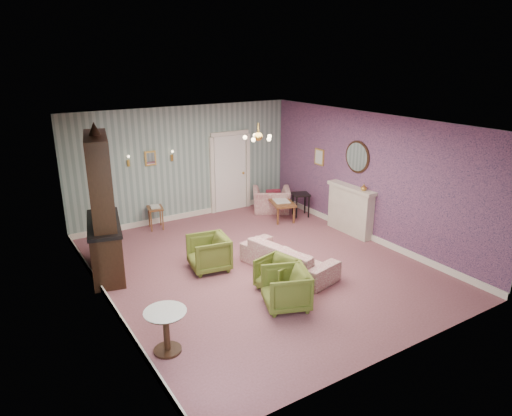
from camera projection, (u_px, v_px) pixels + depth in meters
floor at (258, 266)px, 9.39m from camera, size 7.00×7.00×0.00m
ceiling at (258, 123)px, 8.46m from camera, size 7.00×7.00×0.00m
wall_back at (185, 164)px, 11.73m from camera, size 6.00×0.00×6.00m
wall_front at (400, 264)px, 6.12m from camera, size 6.00×0.00×6.00m
wall_left at (101, 228)px, 7.41m from camera, size 0.00×7.00×7.00m
wall_right at (370, 177)px, 10.44m from camera, size 0.00×7.00×7.00m
wall_right_floral at (369, 177)px, 10.43m from camera, size 0.00×7.00×7.00m
door at (230, 171)px, 12.47m from camera, size 1.12×0.12×2.16m
olive_chair_a at (286, 287)px, 7.76m from camera, size 0.90×0.93×0.75m
olive_chair_b at (277, 273)px, 8.38m from camera, size 0.74×0.76×0.65m
olive_chair_c at (209, 251)px, 9.14m from camera, size 0.81×0.85×0.77m
sofa_chintz at (288, 252)px, 9.08m from camera, size 1.01×2.08×0.78m
wingback_chair at (271, 196)px, 12.50m from camera, size 1.18×1.06×0.87m
dresser at (101, 203)px, 8.68m from camera, size 0.97×1.82×2.89m
fireplace at (350, 210)px, 10.97m from camera, size 0.30×1.40×1.16m
mantel_vase at (364, 187)px, 10.43m from camera, size 0.15×0.15×0.15m
oval_mirror at (357, 157)px, 10.61m from camera, size 0.04×0.76×0.84m
framed_print at (319, 157)px, 11.78m from camera, size 0.04×0.34×0.42m
coffee_table at (281, 210)px, 12.01m from camera, size 0.80×1.08×0.49m
side_table_black at (301, 205)px, 12.18m from camera, size 0.54×0.54×0.63m
pedestal_table at (166, 331)px, 6.59m from camera, size 0.64×0.64×0.67m
nesting_table at (156, 217)px, 11.32m from camera, size 0.44×0.52×0.60m
gilt_mirror_back at (151, 158)px, 11.17m from camera, size 0.28×0.06×0.36m
sconce_left at (128, 161)px, 10.87m from camera, size 0.16×0.12×0.30m
sconce_right at (172, 156)px, 11.43m from camera, size 0.16×0.12×0.30m
chandelier at (258, 138)px, 8.55m from camera, size 0.56×0.56×0.36m
burgundy_cushion at (273, 196)px, 12.34m from camera, size 0.41×0.28×0.39m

